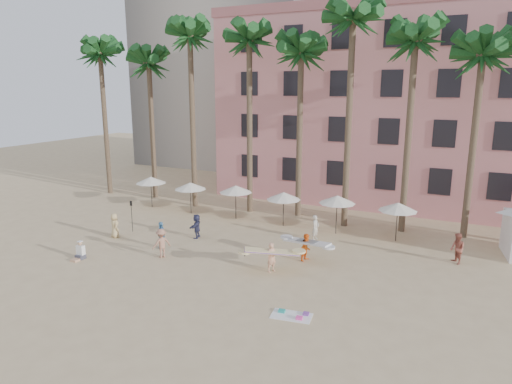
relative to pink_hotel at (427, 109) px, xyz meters
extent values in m
plane|color=#D1B789|center=(-7.00, -26.00, -8.00)|extent=(120.00, 120.00, 0.00)
cube|color=pink|center=(0.00, 0.00, 0.00)|extent=(35.00, 14.00, 16.00)
cylinder|color=brown|center=(-27.00, -11.00, -1.50)|extent=(0.44, 0.44, 13.00)
cylinder|color=brown|center=(-22.00, -10.50, -2.00)|extent=(0.44, 0.44, 12.00)
cylinder|color=brown|center=(-17.00, -11.50, -1.00)|extent=(0.44, 0.44, 14.00)
cylinder|color=brown|center=(-12.00, -11.00, -1.25)|extent=(0.44, 0.44, 13.50)
cylinder|color=brown|center=(-8.00, -10.50, -1.75)|extent=(0.44, 0.44, 12.50)
cylinder|color=brown|center=(-4.00, -11.50, -0.75)|extent=(0.44, 0.44, 14.50)
cylinder|color=brown|center=(0.00, -11.00, -1.50)|extent=(0.44, 0.44, 13.00)
cylinder|color=brown|center=(4.00, -10.50, -2.00)|extent=(0.44, 0.44, 12.00)
cylinder|color=#332B23|center=(-20.00, -13.50, -6.75)|extent=(0.07, 0.07, 2.50)
cone|color=white|center=(-20.00, -13.50, -5.65)|extent=(2.50, 2.50, 0.55)
cylinder|color=#332B23|center=(-16.00, -13.60, -6.80)|extent=(0.07, 0.07, 2.40)
cone|color=white|center=(-16.00, -13.60, -5.75)|extent=(2.50, 2.50, 0.55)
cylinder|color=#332B23|center=(-12.00, -13.40, -6.75)|extent=(0.07, 0.07, 2.50)
cone|color=white|center=(-12.00, -13.40, -5.65)|extent=(2.50, 2.50, 0.55)
cylinder|color=#332B23|center=(-8.00, -13.50, -6.80)|extent=(0.07, 0.07, 2.40)
cone|color=white|center=(-8.00, -13.50, -5.75)|extent=(2.50, 2.50, 0.55)
cylinder|color=#332B23|center=(-4.00, -13.60, -6.70)|extent=(0.07, 0.07, 2.60)
cone|color=white|center=(-4.00, -13.60, -5.55)|extent=(2.50, 2.50, 0.55)
cylinder|color=#332B23|center=(0.00, -13.40, -6.75)|extent=(0.07, 0.07, 2.50)
cone|color=white|center=(0.00, -13.40, -5.65)|extent=(2.50, 2.50, 0.55)
cube|color=white|center=(-2.48, -25.82, -7.99)|extent=(1.92, 1.24, 0.02)
cube|color=teal|center=(-3.00, -25.70, -7.93)|extent=(0.33, 0.29, 0.10)
cube|color=#FD46A9|center=(-2.05, -25.96, -7.92)|extent=(0.31, 0.26, 0.12)
cube|color=purple|center=(-1.93, -25.44, -7.94)|extent=(0.30, 0.33, 0.08)
imported|color=tan|center=(-5.30, -21.64, -7.16)|extent=(0.65, 0.73, 1.68)
cube|color=#F7E09A|center=(-5.30, -21.64, -6.82)|extent=(2.98, 2.04, 0.36)
imported|color=orange|center=(-4.15, -19.20, -7.19)|extent=(0.80, 0.93, 1.63)
cube|color=silver|center=(-4.15, -19.20, -6.86)|extent=(2.95, 1.33, 0.30)
imported|color=tan|center=(-17.24, -20.91, -7.16)|extent=(0.97, 0.86, 1.67)
imported|color=beige|center=(-4.87, -15.47, -7.15)|extent=(0.50, 0.68, 1.69)
imported|color=#303154|center=(-12.20, -18.57, -7.18)|extent=(0.77, 1.59, 1.64)
imported|color=#AB735B|center=(-12.11, -22.51, -7.12)|extent=(1.15, 1.32, 1.77)
imported|color=#4E89B7|center=(-13.07, -21.27, -7.13)|extent=(1.04, 1.01, 1.75)
imported|color=#A25343|center=(3.80, -15.89, -7.10)|extent=(1.05, 1.11, 1.80)
cylinder|color=black|center=(-17.03, -19.41, -6.95)|extent=(0.04, 0.04, 2.10)
cube|color=black|center=(-17.03, -19.41, -5.95)|extent=(0.18, 0.03, 0.35)
cube|color=#3F3F4C|center=(-16.29, -24.85, -7.87)|extent=(0.48, 0.45, 0.26)
cube|color=tan|center=(-16.29, -25.23, -7.94)|extent=(0.43, 0.48, 0.13)
cube|color=white|center=(-16.29, -24.80, -7.47)|extent=(0.47, 0.28, 0.59)
sphere|color=tan|center=(-16.29, -24.80, -7.04)|extent=(0.26, 0.26, 0.26)
camera|label=1|loc=(4.20, -43.20, 2.01)|focal=32.00mm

